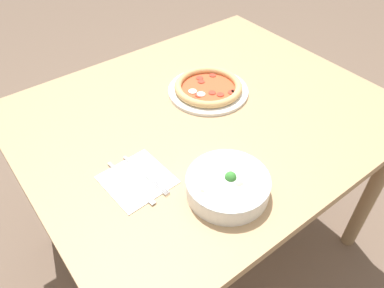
# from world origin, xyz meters

# --- Properties ---
(ground_plane) EXTENTS (8.00, 8.00, 0.00)m
(ground_plane) POSITION_xyz_m (0.00, 0.00, 0.00)
(ground_plane) COLOR brown
(dining_table) EXTENTS (1.24, 1.03, 0.77)m
(dining_table) POSITION_xyz_m (0.00, 0.00, 0.67)
(dining_table) COLOR tan
(dining_table) RESTS_ON ground_plane
(pizza) EXTENTS (0.29, 0.29, 0.04)m
(pizza) POSITION_xyz_m (-0.08, -0.09, 0.79)
(pizza) COLOR white
(pizza) RESTS_ON dining_table
(bowl) EXTENTS (0.23, 0.23, 0.07)m
(bowl) POSITION_xyz_m (0.18, 0.32, 0.81)
(bowl) COLOR white
(bowl) RESTS_ON dining_table
(napkin) EXTENTS (0.19, 0.19, 0.00)m
(napkin) POSITION_xyz_m (0.35, 0.13, 0.77)
(napkin) COLOR white
(napkin) RESTS_ON dining_table
(fork) EXTENTS (0.03, 0.20, 0.00)m
(fork) POSITION_xyz_m (0.32, 0.12, 0.78)
(fork) COLOR silver
(fork) RESTS_ON napkin
(knife) EXTENTS (0.04, 0.21, 0.01)m
(knife) POSITION_xyz_m (0.37, 0.12, 0.78)
(knife) COLOR silver
(knife) RESTS_ON napkin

